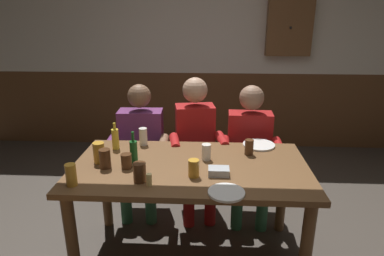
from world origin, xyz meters
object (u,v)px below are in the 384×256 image
(person_2, at_px, (250,146))
(plate_0, at_px, (259,145))
(person_1, at_px, (196,141))
(pint_glass_8, at_px, (249,147))
(wall_dart_cabinet, at_px, (289,27))
(pint_glass_7, at_px, (105,159))
(person_0, at_px, (140,143))
(table_candle, at_px, (149,180))
(pint_glass_0, at_px, (99,153))
(pint_glass_4, at_px, (206,152))
(condiment_caddy, at_px, (219,171))
(plate_1, at_px, (226,193))
(pint_glass_1, at_px, (143,137))
(pint_glass_2, at_px, (140,172))
(dining_table, at_px, (190,179))
(bottle_1, at_px, (134,151))
(pint_glass_6, at_px, (194,168))
(pint_glass_3, at_px, (71,175))
(pint_glass_5, at_px, (126,161))
(bottle_0, at_px, (115,139))

(person_2, distance_m, plate_0, 0.30)
(person_1, height_order, pint_glass_8, person_1)
(wall_dart_cabinet, bearing_deg, pint_glass_7, -125.93)
(person_0, xyz_separation_m, table_candle, (0.26, -1.00, 0.15))
(pint_glass_0, distance_m, pint_glass_4, 0.78)
(condiment_caddy, bearing_deg, plate_1, -80.57)
(pint_glass_0, distance_m, pint_glass_1, 0.44)
(pint_glass_2, bearing_deg, wall_dart_cabinet, 60.72)
(dining_table, distance_m, person_0, 0.85)
(bottle_1, relative_size, pint_glass_1, 1.67)
(condiment_caddy, xyz_separation_m, pint_glass_6, (-0.17, -0.03, 0.03))
(condiment_caddy, bearing_deg, pint_glass_0, 170.00)
(wall_dart_cabinet, bearing_deg, table_candle, -117.61)
(condiment_caddy, distance_m, wall_dart_cabinet, 2.71)
(plate_1, xyz_separation_m, pint_glass_8, (0.20, 0.60, 0.05))
(dining_table, distance_m, condiment_caddy, 0.28)
(pint_glass_0, distance_m, pint_glass_6, 0.72)
(person_1, height_order, plate_0, person_1)
(plate_0, bearing_deg, pint_glass_8, -118.92)
(person_2, bearing_deg, dining_table, 54.95)
(table_candle, bearing_deg, pint_glass_3, -177.47)
(person_2, distance_m, pint_glass_2, 1.25)
(person_0, xyz_separation_m, pint_glass_8, (0.94, -0.47, 0.17))
(pint_glass_4, relative_size, pint_glass_5, 1.13)
(person_2, relative_size, bottle_0, 5.55)
(pint_glass_1, bearing_deg, pint_glass_5, -94.58)
(dining_table, distance_m, wall_dart_cabinet, 2.71)
(pint_glass_1, bearing_deg, pint_glass_8, -10.41)
(person_0, distance_m, table_candle, 1.04)
(plate_1, distance_m, pint_glass_4, 0.51)
(pint_glass_1, bearing_deg, bottle_0, -154.37)
(person_1, xyz_separation_m, pint_glass_3, (-0.74, -1.02, 0.15))
(bottle_0, bearing_deg, pint_glass_4, -13.05)
(dining_table, bearing_deg, pint_glass_2, -139.88)
(table_candle, relative_size, pint_glass_0, 0.52)
(pint_glass_5, bearing_deg, plate_0, 25.52)
(table_candle, bearing_deg, pint_glass_6, 27.12)
(person_2, height_order, bottle_0, person_2)
(person_0, xyz_separation_m, pint_glass_4, (0.61, -0.58, 0.17))
(pint_glass_4, xyz_separation_m, wall_dart_cabinet, (1.00, 2.17, 0.79))
(pint_glass_0, bearing_deg, dining_table, -0.90)
(condiment_caddy, distance_m, pint_glass_6, 0.17)
(person_0, relative_size, pint_glass_3, 8.38)
(pint_glass_6, height_order, pint_glass_8, same)
(pint_glass_2, bearing_deg, pint_glass_6, 14.46)
(pint_glass_4, bearing_deg, wall_dart_cabinet, 65.26)
(table_candle, height_order, condiment_caddy, table_candle)
(wall_dart_cabinet, bearing_deg, pint_glass_5, -123.50)
(person_2, relative_size, pint_glass_2, 9.37)
(pint_glass_2, xyz_separation_m, pint_glass_7, (-0.28, 0.19, 0.00))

